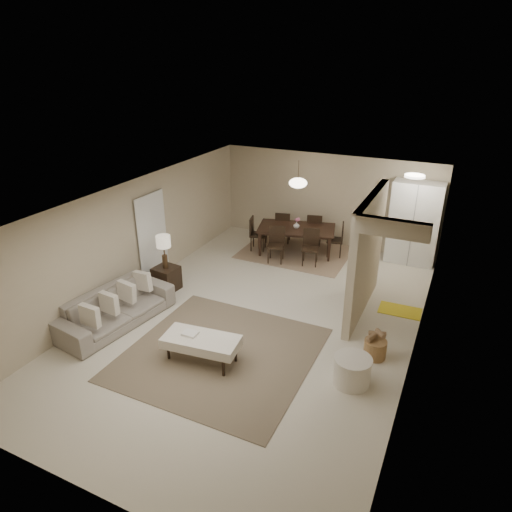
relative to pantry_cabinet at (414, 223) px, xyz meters
The scene contains 22 objects.
floor 4.88m from the pantry_cabinet, 119.52° to the right, with size 9.00×9.00×0.00m, color beige.
ceiling 4.98m from the pantry_cabinet, 119.52° to the right, with size 9.00×9.00×0.00m, color white.
back_wall 2.38m from the pantry_cabinet, behind, with size 6.00×6.00×0.00m, color #B8A88B.
left_wall 6.77m from the pantry_cabinet, 142.20° to the right, with size 9.00×9.00×0.00m, color #B8A88B.
right_wall 4.21m from the pantry_cabinet, 81.10° to the right, with size 9.00×9.00×0.00m, color #B8A88B.
partition 2.96m from the pantry_cabinet, 100.74° to the right, with size 0.15×2.50×2.50m, color #B8A88B.
doorway 6.40m from the pantry_cabinet, 146.29° to the right, with size 0.04×0.90×2.04m, color black.
pantry_cabinet is the anchor object (origin of this frame).
flush_light 1.70m from the pantry_cabinet, 93.01° to the right, with size 0.44×0.44×0.05m, color white.
living_rug 6.11m from the pantry_cabinet, 114.03° to the right, with size 3.20×3.20×0.01m, color brown.
sofa 7.33m from the pantry_cabinet, 131.11° to the right, with size 0.93×2.39×0.70m, color gray.
ottoman_bench 6.41m from the pantry_cabinet, 114.57° to the right, with size 1.38×0.75×0.47m.
side_table 6.19m from the pantry_cabinet, 140.71° to the right, with size 0.50×0.50×0.55m, color black.
table_lamp 6.14m from the pantry_cabinet, 140.71° to the right, with size 0.32×0.32×0.76m.
round_pouf 5.34m from the pantry_cabinet, 91.49° to the right, with size 0.62×0.62×0.48m, color beige.
wicker_basket 4.50m from the pantry_cabinet, 89.27° to the right, with size 0.40×0.40×0.34m, color #95653B.
dining_rug 3.11m from the pantry_cabinet, 166.29° to the right, with size 2.80×2.10×0.01m, color #8E7258.
dining_table 3.01m from the pantry_cabinet, 166.29° to the right, with size 2.00×1.11×0.70m, color black.
dining_chairs 2.99m from the pantry_cabinet, 166.29° to the right, with size 2.48×2.03×0.91m.
vase 2.94m from the pantry_cabinet, 166.29° to the right, with size 0.17×0.17×0.17m, color white.
yellow_mat 2.81m from the pantry_cabinet, 85.35° to the right, with size 0.85×0.52×0.01m, color yellow.
pendant_light 3.06m from the pantry_cabinet, 166.29° to the right, with size 0.46×0.46×0.71m.
Camera 1 is at (3.35, -7.17, 4.95)m, focal length 32.00 mm.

